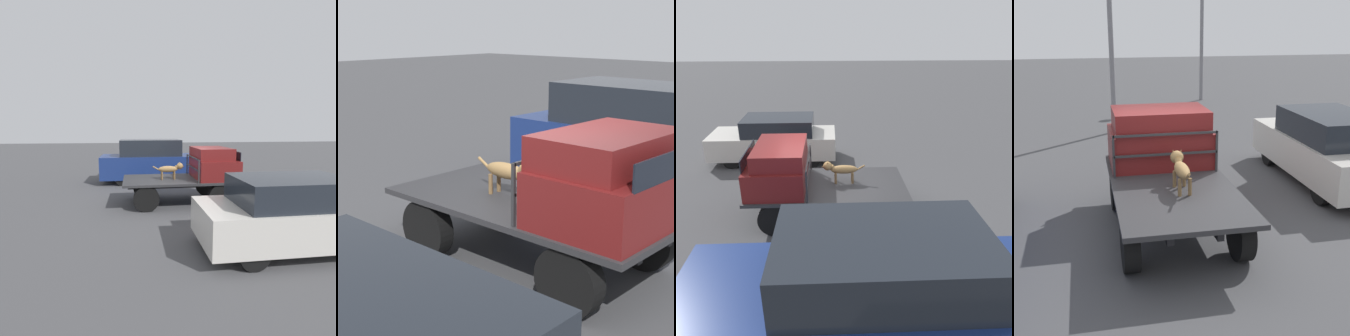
# 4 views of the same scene
# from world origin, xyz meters

# --- Properties ---
(ground_plane) EXTENTS (80.00, 80.00, 0.00)m
(ground_plane) POSITION_xyz_m (0.00, 0.00, 0.00)
(ground_plane) COLOR #474749
(flatbed_truck) EXTENTS (3.98, 2.03, 0.89)m
(flatbed_truck) POSITION_xyz_m (0.00, 0.00, 0.64)
(flatbed_truck) COLOR black
(flatbed_truck) RESTS_ON ground
(truck_cab) EXTENTS (1.41, 1.91, 1.09)m
(truck_cab) POSITION_xyz_m (1.21, 0.00, 1.41)
(truck_cab) COLOR maroon
(truck_cab) RESTS_ON flatbed_truck
(truck_headboard) EXTENTS (0.04, 1.91, 0.77)m
(truck_headboard) POSITION_xyz_m (0.46, 0.00, 1.41)
(truck_headboard) COLOR #2D2D30
(truck_headboard) RESTS_ON flatbed_truck
(dog) EXTENTS (1.12, 0.23, 0.61)m
(dog) POSITION_xyz_m (-0.31, -0.10, 1.26)
(dog) COLOR brown
(dog) RESTS_ON flatbed_truck
(parked_pickup_far) EXTENTS (5.34, 1.91, 2.11)m
(parked_pickup_far) POSITION_xyz_m (-0.58, 3.97, 1.02)
(parked_pickup_far) COLOR black
(parked_pickup_far) RESTS_ON ground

